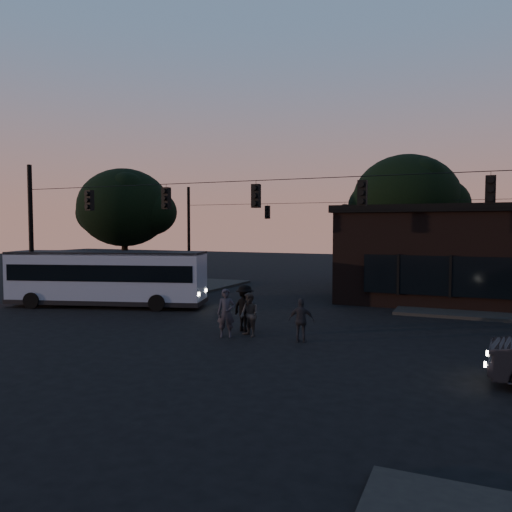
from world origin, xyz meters
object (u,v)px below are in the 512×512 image
at_px(pedestrian_d, 245,308).
at_px(pedestrian_c, 301,320).
at_px(bus, 107,276).
at_px(pedestrian_b, 249,315).
at_px(building, 482,253).
at_px(pedestrian_a, 226,313).

bearing_deg(pedestrian_d, pedestrian_c, -175.38).
height_order(bus, pedestrian_b, bus).
xyz_separation_m(pedestrian_b, pedestrian_d, (-0.56, 0.80, 0.10)).
distance_m(building, pedestrian_d, 16.07).
distance_m(building, pedestrian_c, 15.56).
distance_m(building, pedestrian_a, 17.23).
bearing_deg(pedestrian_c, pedestrian_a, -3.81).
xyz_separation_m(pedestrian_b, pedestrian_c, (2.15, -0.09, -0.04)).
bearing_deg(pedestrian_a, building, 35.09).
relative_size(bus, pedestrian_a, 5.71).
relative_size(building, pedestrian_b, 9.03).
xyz_separation_m(pedestrian_c, pedestrian_d, (-2.70, 0.89, 0.14)).
distance_m(bus, pedestrian_c, 12.67).
bearing_deg(bus, pedestrian_c, -33.65).
xyz_separation_m(building, pedestrian_d, (-8.94, -13.24, -1.76)).
bearing_deg(pedestrian_d, pedestrian_b, 147.54).
bearing_deg(pedestrian_d, building, -101.21).
xyz_separation_m(building, bus, (-18.32, -10.40, -1.06)).
xyz_separation_m(bus, pedestrian_c, (12.09, -3.73, -0.83)).
height_order(pedestrian_a, pedestrian_b, pedestrian_a).
bearing_deg(bus, building, 13.08).
bearing_deg(pedestrian_d, pedestrian_a, 102.83).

